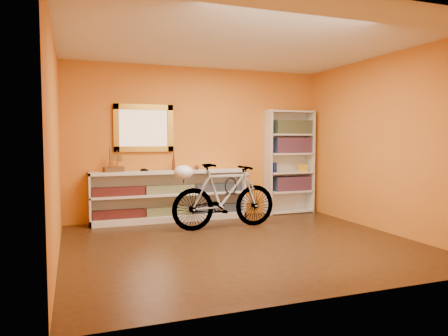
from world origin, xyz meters
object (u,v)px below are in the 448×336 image
object	(u,v)px
bicycle	(225,196)
helmet	(184,172)
console_unit	(170,196)
bookcase	(290,162)

from	to	relation	value
bicycle	helmet	size ratio (longest dim) A/B	6.06
console_unit	helmet	size ratio (longest dim) A/B	9.23
console_unit	bookcase	bearing A→B (deg)	0.64
console_unit	bookcase	size ratio (longest dim) A/B	1.37
helmet	console_unit	bearing A→B (deg)	90.14
console_unit	bicycle	distance (m)	1.08
console_unit	helmet	xyz separation A→B (m)	(0.00, -0.88, 0.46)
console_unit	bicycle	world-z (taller)	bicycle
console_unit	bookcase	world-z (taller)	bookcase
helmet	bookcase	bearing A→B (deg)	21.96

